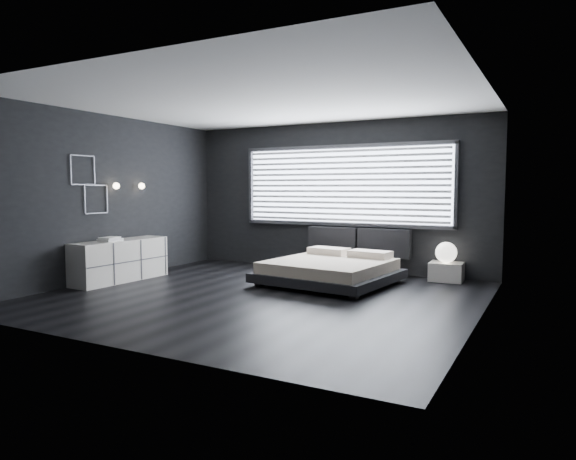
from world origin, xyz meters
The scene contains 12 objects.
room centered at (0.00, 0.00, 1.40)m, with size 6.04×6.00×2.80m.
window centered at (0.20, 2.70, 1.61)m, with size 4.14×0.09×1.52m.
headboard centered at (0.52, 2.64, 0.57)m, with size 1.96×0.16×0.52m.
sconce_near centered at (-2.88, 0.05, 1.60)m, with size 0.18×0.11×0.11m.
sconce_far centered at (-2.88, 0.65, 1.60)m, with size 0.18×0.11×0.11m.
wall_art_upper centered at (-2.98, -0.55, 1.85)m, with size 0.01×0.48×0.48m.
wall_art_lower centered at (-2.98, -0.30, 1.38)m, with size 0.01×0.48×0.48m.
bed centered at (0.52, 1.33, 0.24)m, with size 2.16×2.08×0.51m.
nightstand centered at (2.15, 2.50, 0.16)m, with size 0.54×0.45×0.32m, color white.
orb_lamp centered at (2.15, 2.45, 0.49)m, with size 0.35×0.35×0.35m, color white.
dresser centered at (-2.71, -0.07, 0.35)m, with size 0.57×1.76×0.69m.
book_stack centered at (-2.70, -0.29, 0.73)m, with size 0.28×0.36×0.07m.
Camera 1 is at (3.78, -6.31, 1.56)m, focal length 32.00 mm.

